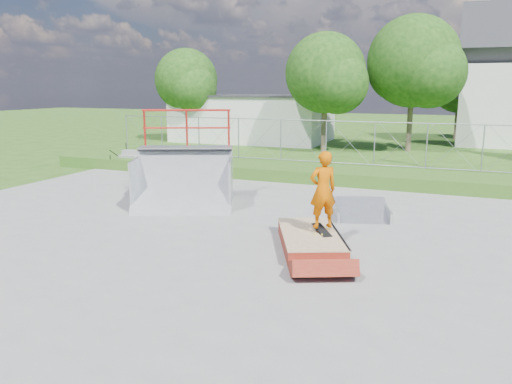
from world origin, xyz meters
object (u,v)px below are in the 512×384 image
grind_box (310,241)px  flat_bank_ramp (362,211)px  quarter_pipe (183,160)px  skater (323,193)px

grind_box → flat_bank_ramp: size_ratio=1.91×
quarter_pipe → flat_bank_ramp: size_ratio=1.90×
quarter_pipe → skater: size_ratio=1.68×
flat_bank_ramp → skater: bearing=-114.0°
grind_box → quarter_pipe: 5.51m
grind_box → skater: bearing=6.8°
grind_box → skater: 1.15m
grind_box → flat_bank_ramp: 3.23m
flat_bank_ramp → skater: size_ratio=0.88×
flat_bank_ramp → skater: skater is taller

